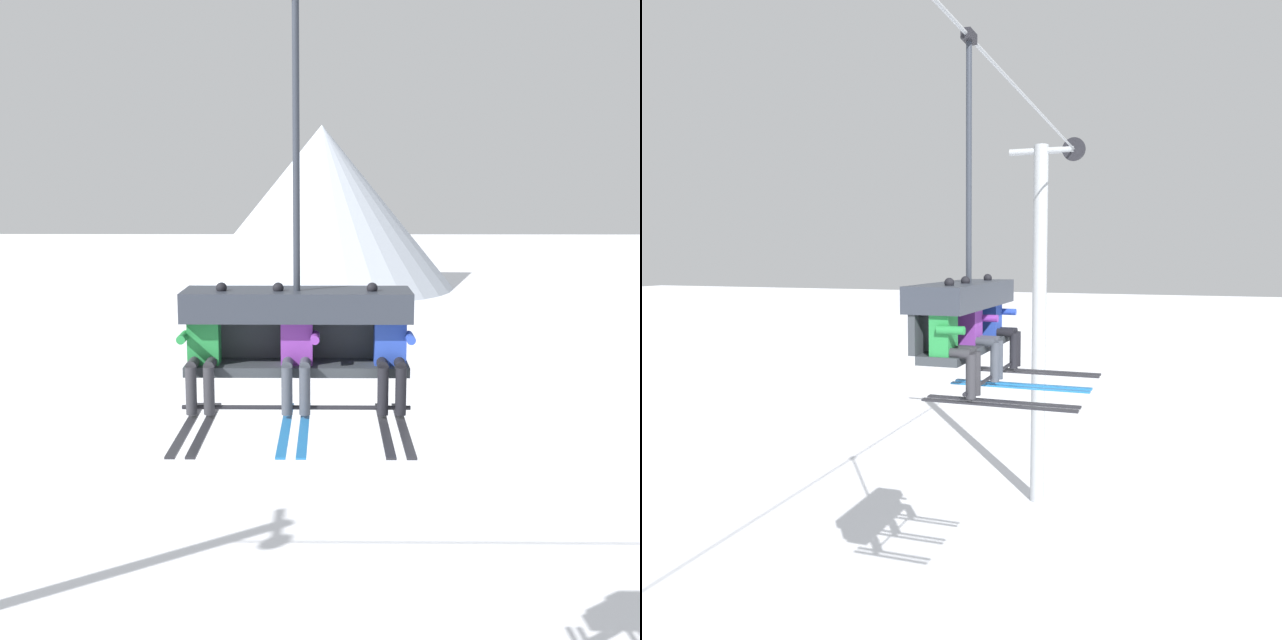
% 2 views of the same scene
% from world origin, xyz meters
% --- Properties ---
extents(mountain_peak_central, '(17.88, 17.88, 10.82)m').
position_xyz_m(mountain_peak_central, '(1.68, 45.90, 5.41)').
color(mountain_peak_central, silver).
rests_on(mountain_peak_central, ground_plane).
extents(chairlift_chair, '(2.32, 0.74, 4.10)m').
position_xyz_m(chairlift_chair, '(1.82, -0.73, 5.79)').
color(chairlift_chair, '#33383D').
extents(skier_green, '(0.48, 1.70, 1.34)m').
position_xyz_m(skier_green, '(0.88, -0.94, 5.48)').
color(skier_green, '#23843D').
extents(skier_purple, '(0.48, 1.70, 1.34)m').
position_xyz_m(skier_purple, '(1.82, -0.94, 5.48)').
color(skier_purple, purple).
extents(skier_blue, '(0.48, 1.70, 1.34)m').
position_xyz_m(skier_blue, '(2.76, -0.94, 5.48)').
color(skier_blue, '#2847B7').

